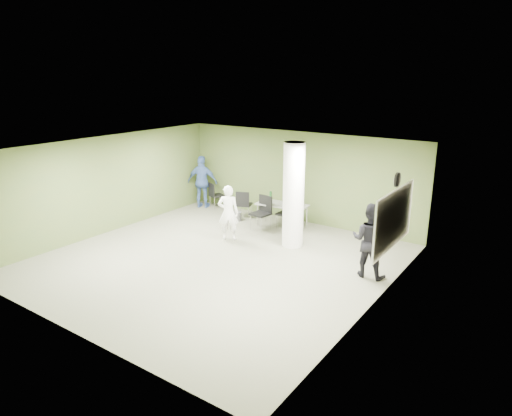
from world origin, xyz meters
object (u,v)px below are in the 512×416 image
Objects in this scene: folding_table at (282,205)px; woman_white at (228,213)px; man_black at (370,240)px; man_blue at (202,182)px; chair_back_left at (215,193)px.

woman_white is at bearing -116.96° from folding_table.
man_black reaches higher than woman_white.
folding_table is at bearing 155.21° from man_blue.
chair_back_left is 3.21m from woman_white.
chair_back_left is at bearing -175.71° from man_blue.
man_black is (6.42, -2.27, 0.36)m from chair_back_left.
man_blue is at bearing 49.68° from chair_back_left.
chair_back_left is at bearing 165.03° from folding_table.
woman_white is 3.38m from man_blue.
folding_table is at bearing -163.32° from chair_back_left.
folding_table is at bearing -31.29° from man_black.
folding_table is 1.82× the size of chair_back_left.
woman_white is (2.32, -2.20, 0.27)m from chair_back_left.
woman_white is 0.90× the size of man_black.
woman_white reaches higher than folding_table.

